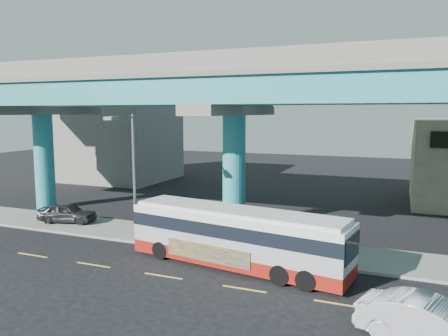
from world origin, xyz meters
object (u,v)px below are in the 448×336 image
at_px(sedan, 432,323).
at_px(parked_car, 67,213).
at_px(stop_sign, 287,223).
at_px(street_lamp, 128,159).
at_px(transit_bus, 237,235).

distance_m(sedan, parked_car, 23.38).
relative_size(parked_car, stop_sign, 1.69).
bearing_deg(street_lamp, transit_bus, -10.03).
height_order(sedan, street_lamp, street_lamp).
xyz_separation_m(transit_bus, stop_sign, (2.01, 1.98, 0.32)).
bearing_deg(parked_car, transit_bus, -117.97).
bearing_deg(sedan, street_lamp, 85.91).
distance_m(street_lamp, stop_sign, 9.60).
bearing_deg(sedan, stop_sign, 61.02).
bearing_deg(transit_bus, stop_sign, 53.66).
distance_m(parked_car, street_lamp, 7.98).
distance_m(transit_bus, stop_sign, 2.84).
bearing_deg(stop_sign, transit_bus, -130.97).
distance_m(transit_bus, parked_car, 13.97).
bearing_deg(street_lamp, stop_sign, 4.60).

